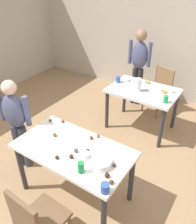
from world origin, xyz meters
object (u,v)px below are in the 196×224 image
at_px(dining_table_near, 74,155).
at_px(pitcher_far, 138,85).
at_px(chair_near_table, 36,220).
at_px(soda_can, 81,167).
at_px(dining_table_far, 143,95).
at_px(person_girl_near, 16,120).
at_px(chair_far_table, 160,88).
at_px(person_adult_far, 139,62).
at_px(mixing_bowl, 101,163).

bearing_deg(dining_table_near, pitcher_far, 90.65).
relative_size(chair_near_table, soda_can, 7.13).
bearing_deg(dining_table_far, dining_table_near, -91.44).
bearing_deg(dining_table_far, person_girl_near, -119.10).
bearing_deg(soda_can, dining_table_near, 141.36).
distance_m(chair_far_table, person_adult_far, 0.64).
bearing_deg(person_girl_near, chair_near_table, -34.20).
height_order(chair_far_table, person_girl_near, person_girl_near).
bearing_deg(mixing_bowl, chair_near_table, -110.24).
distance_m(dining_table_near, person_girl_near, 0.95).
bearing_deg(mixing_bowl, pitcher_far, 103.53).
bearing_deg(dining_table_near, chair_near_table, -79.11).
bearing_deg(soda_can, chair_far_table, 94.24).
xyz_separation_m(dining_table_far, person_adult_far, (-0.46, 0.77, 0.26)).
relative_size(mixing_bowl, pitcher_far, 1.04).
bearing_deg(person_adult_far, chair_far_table, -3.92).
bearing_deg(dining_table_far, pitcher_far, -126.21).
height_order(person_adult_far, soda_can, person_adult_far).
bearing_deg(chair_near_table, person_girl_near, 145.80).
bearing_deg(dining_table_far, chair_near_table, -87.78).
relative_size(chair_far_table, mixing_bowl, 4.00).
relative_size(chair_far_table, person_adult_far, 0.58).
distance_m(person_girl_near, soda_can, 1.25).
distance_m(chair_near_table, mixing_bowl, 0.79).
distance_m(dining_table_far, mixing_bowl, 1.85).
relative_size(dining_table_far, person_adult_far, 0.73).
height_order(chair_far_table, soda_can, soda_can).
relative_size(person_girl_near, mixing_bowl, 6.11).
bearing_deg(soda_can, mixing_bowl, 58.67).
xyz_separation_m(dining_table_near, chair_far_table, (0.08, 2.50, -0.15)).
height_order(chair_far_table, mixing_bowl, chair_far_table).
bearing_deg(dining_table_far, chair_far_table, 87.02).
xyz_separation_m(chair_near_table, mixing_bowl, (0.25, 0.69, 0.29)).
xyz_separation_m(chair_near_table, person_girl_near, (-1.08, 0.73, 0.29)).
bearing_deg(pitcher_far, person_adult_far, 114.58).
bearing_deg(chair_near_table, soda_can, 74.21).
xyz_separation_m(person_girl_near, soda_can, (1.22, -0.23, 0.03)).
relative_size(dining_table_far, pitcher_far, 5.24).
xyz_separation_m(dining_table_near, soda_can, (0.29, -0.23, 0.16)).
bearing_deg(dining_table_far, mixing_bowl, -79.02).
relative_size(mixing_bowl, soda_can, 1.78).
bearing_deg(pitcher_far, chair_far_table, 82.94).
height_order(dining_table_near, mixing_bowl, mixing_bowl).
height_order(dining_table_near, chair_near_table, chair_near_table).
relative_size(chair_far_table, soda_can, 7.13).
relative_size(dining_table_near, soda_can, 10.81).
height_order(dining_table_far, mixing_bowl, mixing_bowl).
relative_size(dining_table_far, person_girl_near, 0.83).
xyz_separation_m(chair_far_table, person_adult_far, (-0.49, 0.03, 0.40)).
xyz_separation_m(chair_near_table, pitcher_far, (-0.16, 2.42, 0.36)).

